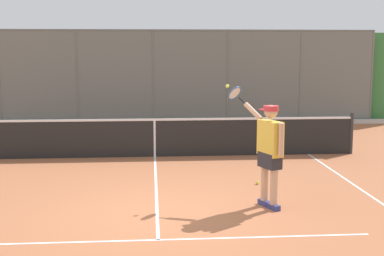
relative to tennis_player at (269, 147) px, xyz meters
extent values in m
plane|color=#A8603D|center=(1.90, 0.25, -1.04)|extent=(60.00, 60.00, 0.00)
cube|color=white|center=(1.90, 1.45, -1.04)|extent=(6.13, 0.05, 0.01)
cube|color=white|center=(1.90, -1.49, -1.04)|extent=(0.05, 5.88, 0.01)
cylinder|color=slate|center=(-5.97, -10.00, 0.63)|extent=(0.07, 0.07, 3.34)
cylinder|color=slate|center=(-3.35, -10.00, 0.63)|extent=(0.07, 0.07, 3.34)
cylinder|color=slate|center=(-0.73, -10.00, 0.63)|extent=(0.07, 0.07, 3.34)
cylinder|color=slate|center=(1.90, -10.00, 0.63)|extent=(0.07, 0.07, 3.34)
cylinder|color=slate|center=(4.52, -10.00, 0.63)|extent=(0.07, 0.07, 3.34)
cylinder|color=slate|center=(1.90, -10.00, 2.26)|extent=(15.74, 0.05, 0.05)
cube|color=slate|center=(1.90, -10.00, 0.63)|extent=(15.74, 0.02, 3.34)
cube|color=#387A3D|center=(1.90, -10.65, 0.58)|extent=(18.74, 0.90, 3.24)
cube|color=silver|center=(1.90, -9.82, -0.96)|extent=(16.74, 0.18, 0.15)
cylinder|color=#2D2D2D|center=(-3.14, -4.43, -0.50)|extent=(0.09, 0.09, 1.07)
cube|color=black|center=(1.90, -4.43, -0.58)|extent=(9.99, 0.02, 0.91)
cube|color=white|center=(1.90, -4.43, -0.10)|extent=(9.99, 0.04, 0.05)
cube|color=white|center=(1.90, -4.43, -0.58)|extent=(0.05, 0.04, 0.91)
cube|color=navy|center=(-0.06, 0.14, -0.99)|extent=(0.20, 0.28, 0.09)
cylinder|color=tan|center=(-0.06, 0.14, -0.54)|extent=(0.13, 0.13, 0.81)
cube|color=navy|center=(0.04, -0.11, -0.99)|extent=(0.20, 0.28, 0.09)
cylinder|color=tan|center=(0.04, -0.11, -0.54)|extent=(0.13, 0.13, 0.81)
cube|color=#28282D|center=(-0.01, 0.02, -0.22)|extent=(0.36, 0.48, 0.26)
cube|color=gold|center=(-0.01, 0.02, 0.16)|extent=(0.38, 0.54, 0.59)
cylinder|color=tan|center=(-0.12, 0.30, 0.18)|extent=(0.08, 0.08, 0.54)
cylinder|color=tan|center=(0.21, -0.40, 0.56)|extent=(0.31, 0.36, 0.30)
sphere|color=tan|center=(-0.01, 0.02, 0.60)|extent=(0.22, 0.22, 0.22)
cylinder|color=red|center=(-0.01, 0.02, 0.66)|extent=(0.34, 0.34, 0.08)
cube|color=red|center=(0.03, -0.10, 0.63)|extent=(0.25, 0.26, 0.02)
cylinder|color=black|center=(0.36, -0.59, 0.73)|extent=(0.13, 0.15, 0.13)
torus|color=#28569E|center=(0.48, -0.74, 0.85)|extent=(0.34, 0.33, 0.26)
cylinder|color=silver|center=(0.48, -0.74, 0.85)|extent=(0.28, 0.26, 0.21)
sphere|color=#D6E042|center=(0.59, -0.88, 0.97)|extent=(0.07, 0.07, 0.07)
sphere|color=#C1D138|center=(-0.12, -1.52, -1.01)|extent=(0.07, 0.07, 0.07)
camera|label=1|loc=(1.97, 8.66, 1.65)|focal=49.75mm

